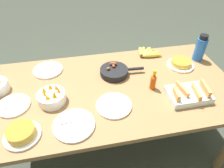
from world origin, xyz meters
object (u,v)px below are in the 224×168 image
at_px(banana_bunch, 147,53).
at_px(empty_plate_far_right, 74,125).
at_px(empty_plate_far_left, 14,105).
at_px(water_bottle, 200,48).
at_px(hot_sauce_bottle, 153,81).
at_px(frittata_plate_center, 22,133).
at_px(skillet, 115,71).
at_px(empty_plate_near_front, 48,70).
at_px(frittata_plate_side, 181,63).
at_px(empty_plate_mid_edge, 114,106).
at_px(fruit_bowl_mango, 52,97).
at_px(melon_tray, 189,94).

distance_m(banana_bunch, empty_plate_far_right, 0.97).
bearing_deg(empty_plate_far_left, water_bottle, 10.63).
distance_m(empty_plate_far_right, hot_sauce_bottle, 0.63).
height_order(frittata_plate_center, empty_plate_far_left, frittata_plate_center).
distance_m(skillet, frittata_plate_center, 0.79).
relative_size(skillet, hot_sauce_bottle, 2.15).
xyz_separation_m(frittata_plate_center, empty_plate_near_front, (0.12, 0.62, -0.02)).
distance_m(empty_plate_far_left, empty_plate_far_right, 0.46).
bearing_deg(empty_plate_near_front, hot_sauce_bottle, -25.95).
bearing_deg(empty_plate_far_left, frittata_plate_center, -70.65).
bearing_deg(frittata_plate_side, frittata_plate_center, -158.55).
bearing_deg(empty_plate_mid_edge, frittata_plate_center, -167.34).
height_order(empty_plate_mid_edge, fruit_bowl_mango, fruit_bowl_mango).
height_order(empty_plate_mid_edge, hot_sauce_bottle, hot_sauce_bottle).
bearing_deg(fruit_bowl_mango, empty_plate_mid_edge, -17.78).
bearing_deg(hot_sauce_bottle, empty_plate_near_front, 154.05).
xyz_separation_m(water_bottle, hot_sauce_bottle, (-0.52, -0.29, -0.04)).
xyz_separation_m(empty_plate_near_front, hot_sauce_bottle, (0.76, -0.37, 0.06)).
bearing_deg(banana_bunch, skillet, -146.94).
relative_size(empty_plate_far_right, water_bottle, 1.09).
relative_size(empty_plate_near_front, empty_plate_far_right, 0.92).
relative_size(empty_plate_near_front, empty_plate_mid_edge, 0.99).
bearing_deg(skillet, banana_bunch, 36.40).
xyz_separation_m(empty_plate_far_left, hot_sauce_bottle, (0.97, -0.01, 0.06)).
distance_m(banana_bunch, hot_sauce_bottle, 0.46).
bearing_deg(fruit_bowl_mango, banana_bunch, 28.06).
height_order(melon_tray, frittata_plate_center, melon_tray).
bearing_deg(melon_tray, skillet, 140.99).
height_order(empty_plate_near_front, hot_sauce_bottle, hot_sauce_bottle).
relative_size(empty_plate_far_right, hot_sauce_bottle, 1.56).
distance_m(banana_bunch, empty_plate_mid_edge, 0.71).
relative_size(frittata_plate_center, empty_plate_far_right, 0.83).
relative_size(melon_tray, empty_plate_mid_edge, 1.19).
xyz_separation_m(frittata_plate_side, empty_plate_near_front, (-1.09, 0.15, -0.02)).
relative_size(banana_bunch, empty_plate_near_front, 0.89).
xyz_separation_m(frittata_plate_center, fruit_bowl_mango, (0.16, 0.26, 0.01)).
relative_size(empty_plate_far_left, empty_plate_mid_edge, 0.91).
height_order(frittata_plate_center, empty_plate_far_right, frittata_plate_center).
xyz_separation_m(empty_plate_mid_edge, fruit_bowl_mango, (-0.40, 0.13, 0.03)).
xyz_separation_m(melon_tray, empty_plate_mid_edge, (-0.52, 0.02, -0.02)).
bearing_deg(hot_sauce_bottle, melon_tray, -34.27).
bearing_deg(skillet, empty_plate_mid_edge, -99.27).
xyz_separation_m(frittata_plate_center, hot_sauce_bottle, (0.88, 0.25, 0.04)).
bearing_deg(empty_plate_far_right, empty_plate_far_left, 147.88).
bearing_deg(skillet, water_bottle, 8.51).
bearing_deg(hot_sauce_bottle, frittata_plate_side, 34.03).
xyz_separation_m(frittata_plate_side, hot_sauce_bottle, (-0.33, -0.22, 0.05)).
height_order(empty_plate_near_front, empty_plate_far_right, same).
relative_size(frittata_plate_center, hot_sauce_bottle, 1.29).
height_order(frittata_plate_side, water_bottle, water_bottle).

